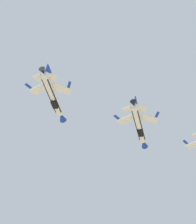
{
  "coord_description": "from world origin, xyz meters",
  "views": [
    {
      "loc": [
        4.54,
        -3.03,
        1.92
      ],
      "look_at": [
        0.74,
        77.08,
        80.53
      ],
      "focal_mm": 80.41,
      "sensor_mm": 36.0,
      "label": 1
    }
  ],
  "objects": [
    {
      "name": "fighter_jet_right_wing",
      "position": [
        10.05,
        82.63,
        81.42
      ],
      "size": [
        10.42,
        15.9,
        4.39
      ],
      "rotation": [
        0.0,
        0.14,
        6.1
      ],
      "color": "white"
    },
    {
      "name": "fighter_jet_left_outer",
      "position": [
        -8.78,
        71.36,
        80.41
      ],
      "size": [
        10.32,
        15.9,
        4.38
      ],
      "rotation": [
        0.0,
        0.2,
        6.1
      ],
      "color": "white"
    }
  ]
}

